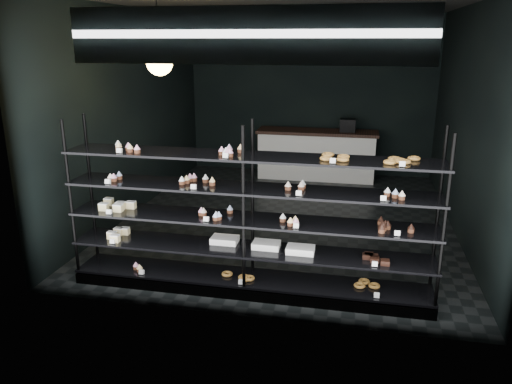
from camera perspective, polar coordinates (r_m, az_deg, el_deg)
room at (r=7.55m, az=3.82°, el=8.50°), size 5.01×6.01×3.20m
display_shelf at (r=5.49m, az=-1.12°, el=-5.32°), size 4.00×0.50×1.91m
signage at (r=4.59m, az=-1.37°, el=17.46°), size 3.30×0.05×0.50m
pendant_lamp at (r=6.36m, az=-10.97°, el=14.36°), size 0.32×0.32×0.89m
service_counter at (r=10.17m, az=6.98°, el=4.35°), size 2.39×0.65×1.23m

